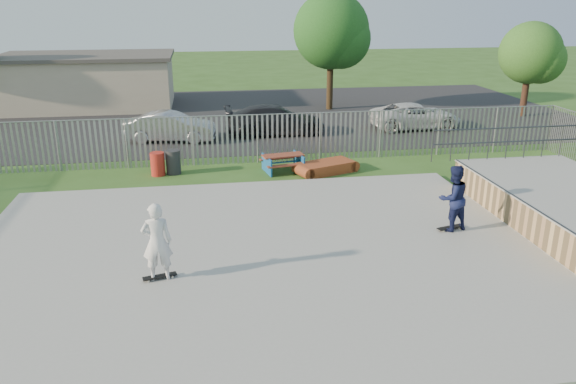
{
  "coord_description": "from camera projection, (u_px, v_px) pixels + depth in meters",
  "views": [
    {
      "loc": [
        -1.23,
        -13.25,
        6.48
      ],
      "look_at": [
        1.16,
        2.0,
        1.1
      ],
      "focal_mm": 35.0,
      "sensor_mm": 36.0,
      "label": 1
    }
  ],
  "objects": [
    {
      "name": "fence",
      "position": [
        271.0,
        170.0,
        18.77
      ],
      "size": [
        26.04,
        16.02,
        2.0
      ],
      "color": "gray",
      "rests_on": "ground"
    },
    {
      "name": "building",
      "position": [
        88.0,
        81.0,
        34.43
      ],
      "size": [
        10.4,
        6.4,
        3.2
      ],
      "color": "#BFAF93",
      "rests_on": "ground"
    },
    {
      "name": "trash_bin_grey",
      "position": [
        173.0,
        162.0,
        21.59
      ],
      "size": [
        0.56,
        0.56,
        0.93
      ],
      "primitive_type": "cylinder",
      "color": "#27272A",
      "rests_on": "ground"
    },
    {
      "name": "tree_right",
      "position": [
        530.0,
        53.0,
        31.1
      ],
      "size": [
        3.4,
        3.4,
        5.25
      ],
      "color": "#42271A",
      "rests_on": "ground"
    },
    {
      "name": "picnic_table",
      "position": [
        283.0,
        163.0,
        21.93
      ],
      "size": [
        1.79,
        1.56,
        0.67
      ],
      "rotation": [
        0.0,
        0.0,
        0.17
      ],
      "color": "brown",
      "rests_on": "ground"
    },
    {
      "name": "skateboard_b",
      "position": [
        160.0,
        277.0,
        13.31
      ],
      "size": [
        0.82,
        0.38,
        0.08
      ],
      "rotation": [
        0.0,
        0.0,
        0.24
      ],
      "color": "black",
      "rests_on": "concrete_slab"
    },
    {
      "name": "skateboard_a",
      "position": [
        450.0,
        228.0,
        16.13
      ],
      "size": [
        0.82,
        0.4,
        0.08
      ],
      "rotation": [
        0.0,
        0.0,
        0.27
      ],
      "color": "black",
      "rests_on": "concrete_slab"
    },
    {
      "name": "quarter_pipe",
      "position": [
        567.0,
        205.0,
        16.85
      ],
      "size": [
        5.5,
        7.05,
        2.19
      ],
      "color": "tan",
      "rests_on": "ground"
    },
    {
      "name": "ground",
      "position": [
        256.0,
        259.0,
        14.67
      ],
      "size": [
        120.0,
        120.0,
        0.0
      ],
      "primitive_type": "plane",
      "color": "#33561D",
      "rests_on": "ground"
    },
    {
      "name": "tree_mid",
      "position": [
        331.0,
        31.0,
        32.69
      ],
      "size": [
        4.43,
        4.43,
        6.83
      ],
      "color": "#3A2A17",
      "rests_on": "ground"
    },
    {
      "name": "car_dark",
      "position": [
        275.0,
        120.0,
        27.69
      ],
      "size": [
        4.93,
        2.03,
        1.43
      ],
      "primitive_type": "imported",
      "rotation": [
        0.0,
        0.0,
        1.58
      ],
      "color": "black",
      "rests_on": "parking_lot"
    },
    {
      "name": "concrete_slab",
      "position": [
        256.0,
        256.0,
        14.65
      ],
      "size": [
        15.0,
        12.0,
        0.15
      ],
      "primitive_type": "cube",
      "color": "#9D9D98",
      "rests_on": "ground"
    },
    {
      "name": "skater_navy",
      "position": [
        453.0,
        198.0,
        15.83
      ],
      "size": [
        1.09,
        0.94,
        1.91
      ],
      "primitive_type": "imported",
      "rotation": [
        0.0,
        0.0,
        3.41
      ],
      "color": "#161D46",
      "rests_on": "concrete_slab"
    },
    {
      "name": "car_white",
      "position": [
        415.0,
        116.0,
        28.98
      ],
      "size": [
        4.66,
        2.18,
        1.29
      ],
      "primitive_type": "imported",
      "rotation": [
        0.0,
        0.0,
        1.58
      ],
      "color": "silver",
      "rests_on": "parking_lot"
    },
    {
      "name": "car_silver",
      "position": [
        171.0,
        127.0,
        26.34
      ],
      "size": [
        4.36,
        2.14,
        1.37
      ],
      "primitive_type": "imported",
      "rotation": [
        0.0,
        0.0,
        1.4
      ],
      "color": "#A8A7AC",
      "rests_on": "parking_lot"
    },
    {
      "name": "skater_white",
      "position": [
        157.0,
        242.0,
        13.0
      ],
      "size": [
        0.73,
        0.5,
        1.91
      ],
      "primitive_type": "imported",
      "rotation": [
        0.0,
        0.0,
        3.21
      ],
      "color": "silver",
      "rests_on": "concrete_slab"
    },
    {
      "name": "trash_bin_red",
      "position": [
        158.0,
        164.0,
        21.4
      ],
      "size": [
        0.54,
        0.54,
        0.89
      ],
      "primitive_type": "cylinder",
      "color": "#AD251A",
      "rests_on": "ground"
    },
    {
      "name": "funbox",
      "position": [
        326.0,
        167.0,
        21.81
      ],
      "size": [
        2.33,
        1.72,
        0.42
      ],
      "rotation": [
        0.0,
        0.0,
        0.36
      ],
      "color": "brown",
      "rests_on": "ground"
    },
    {
      "name": "parking_lot",
      "position": [
        223.0,
        115.0,
        32.39
      ],
      "size": [
        40.0,
        18.0,
        0.02
      ],
      "primitive_type": "cube",
      "color": "black",
      "rests_on": "ground"
    }
  ]
}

